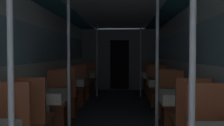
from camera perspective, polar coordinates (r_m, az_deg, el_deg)
name	(u,v)px	position (r m, az deg, el deg)	size (l,w,h in m)	color
wall_left	(45,62)	(4.88, -15.05, 0.26)	(0.05, 10.26, 2.09)	silver
wall_right	(188,62)	(4.78, 16.89, 0.21)	(0.05, 10.26, 2.09)	silver
ceiling_panel	(115,6)	(4.72, 0.76, 12.93)	(2.66, 10.26, 0.07)	silver
bulkhead_far	(120,60)	(8.62, 1.74, 0.73)	(2.61, 0.09, 2.09)	slate
support_pole_left_0	(11,82)	(1.92, -22.11, -4.06)	(0.05, 0.05, 2.09)	silver
dining_table_left_1	(47,98)	(3.81, -14.68, -7.83)	(0.57, 0.57, 0.71)	#4C4C51
chair_left_far_1	(57,110)	(4.36, -12.53, -10.50)	(0.40, 0.40, 0.97)	brown
support_pole_left_1	(69,68)	(3.67, -9.85, -1.07)	(0.05, 0.05, 2.09)	silver
dining_table_left_2	(73,83)	(5.58, -8.93, -4.64)	(0.57, 0.57, 0.71)	#4C4C51
chair_left_near_2	(68,101)	(5.12, -10.13, -8.60)	(0.40, 0.40, 0.97)	brown
chair_left_far_2	(77,93)	(6.13, -7.91, -6.81)	(0.40, 0.40, 0.97)	brown
dining_table_left_3	(86,76)	(7.39, -6.00, -2.97)	(0.57, 0.57, 0.71)	#4C4C51
chair_left_near_3	(83,88)	(6.90, -6.66, -5.80)	(0.40, 0.40, 0.97)	brown
chair_left_far_3	(88,84)	(7.93, -5.40, -4.77)	(0.40, 0.40, 0.97)	brown
support_pole_left_3	(97,61)	(7.32, -3.47, 0.53)	(0.05, 0.05, 2.09)	silver
support_pole_right_0	(192,83)	(1.80, 17.84, -4.41)	(0.05, 0.05, 2.09)	silver
dining_table_right_1	(180,100)	(3.72, 15.30, -8.07)	(0.57, 0.57, 0.71)	#4C4C51
chair_right_far_1	(173,112)	(4.28, 13.73, -10.74)	(0.40, 0.40, 0.97)	brown
support_pole_right_1	(157,68)	(3.61, 10.27, -1.12)	(0.05, 0.05, 2.09)	silver
dining_table_right_2	(161,84)	(5.52, 11.16, -4.72)	(0.57, 0.57, 0.71)	#4C4C51
chair_right_near_2	(165,102)	(5.05, 12.00, -8.75)	(0.40, 0.40, 0.97)	brown
chair_right_far_2	(158,94)	(6.07, 10.43, -6.91)	(0.40, 0.40, 0.97)	brown
dining_table_right_3	(152,76)	(7.34, 9.09, -3.02)	(0.57, 0.57, 0.71)	#4C4C51
chair_right_near_3	(154,89)	(6.86, 9.55, -5.87)	(0.40, 0.40, 0.97)	brown
chair_right_far_3	(150,84)	(7.89, 8.66, -4.82)	(0.40, 0.40, 0.97)	brown
support_pole_right_3	(141,61)	(7.29, 6.54, 0.51)	(0.05, 0.05, 2.09)	silver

